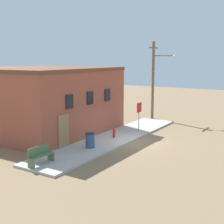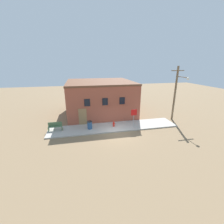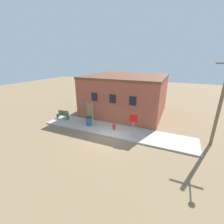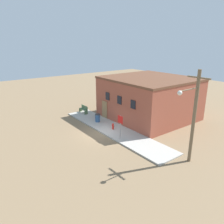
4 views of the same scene
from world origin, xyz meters
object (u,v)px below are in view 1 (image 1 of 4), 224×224
bench (40,155)px  trash_bin (90,140)px  stop_sign (139,112)px  utility_pole (155,77)px  fire_hydrant (114,133)px

bench → trash_bin: bearing=-5.8°
stop_sign → utility_pole: size_ratio=0.32×
bench → utility_pole: utility_pole is taller
bench → utility_pole: bearing=2.0°
utility_pole → trash_bin: bearing=-175.4°
trash_bin → fire_hydrant: bearing=0.7°
fire_hydrant → stop_sign: (2.22, -0.82, 1.27)m
fire_hydrant → bench: (-6.82, 0.36, 0.13)m
stop_sign → trash_bin: size_ratio=2.45×
fire_hydrant → stop_sign: 2.69m
stop_sign → trash_bin: 5.32m
stop_sign → trash_bin: stop_sign is taller
stop_sign → bench: (-9.04, 1.18, -1.14)m
fire_hydrant → bench: size_ratio=0.45×
fire_hydrant → trash_bin: size_ratio=0.73×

